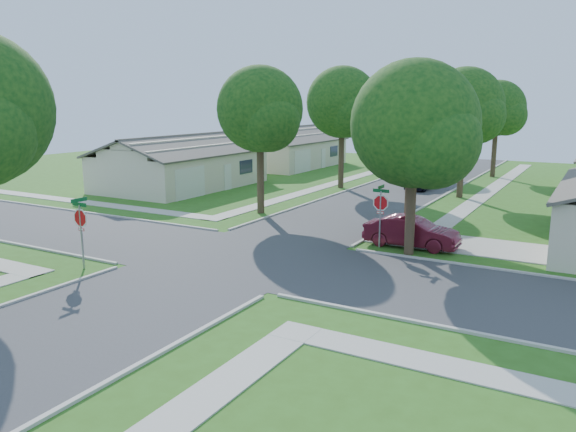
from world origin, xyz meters
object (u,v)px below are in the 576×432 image
at_px(tree_e_near, 413,124).
at_px(tree_w_mid, 343,106).
at_px(stop_sign_sw, 81,221).
at_px(tree_w_near, 261,113).
at_px(car_curb_west, 415,163).
at_px(car_driveway, 412,232).
at_px(stop_sign_ne, 381,205).
at_px(tree_e_mid, 466,110).
at_px(car_curb_east, 422,180).
at_px(house_nw_near, 182,168).
at_px(tree_e_far, 498,111).
at_px(tree_w_far, 397,115).
at_px(house_nw_far, 287,152).
at_px(tree_ne_corner, 416,130).

relative_size(tree_e_near, tree_w_mid, 0.87).
bearing_deg(stop_sign_sw, tree_w_near, 89.77).
xyz_separation_m(tree_e_near, car_curb_west, (-7.95, 26.79, -5.00)).
height_order(tree_e_near, car_curb_west, tree_e_near).
distance_m(tree_w_near, car_driveway, 12.43).
bearing_deg(car_driveway, car_curb_west, 16.27).
xyz_separation_m(stop_sign_ne, car_driveway, (1.30, 0.80, -1.30)).
height_order(tree_e_mid, car_curb_east, tree_e_mid).
xyz_separation_m(tree_w_near, house_nw_near, (-11.35, 5.99, -4.60)).
relative_size(tree_e_far, tree_w_far, 1.09).
distance_m(tree_e_near, tree_w_mid, 15.26).
bearing_deg(tree_e_far, tree_w_near, -110.60).
relative_size(tree_e_mid, car_curb_west, 2.08).
height_order(tree_w_mid, tree_w_far, tree_w_mid).
bearing_deg(car_curb_west, tree_e_near, 99.74).
relative_size(tree_e_near, car_driveway, 1.86).
bearing_deg(tree_e_far, tree_w_far, -180.00).
relative_size(tree_w_mid, house_nw_far, 0.70).
bearing_deg(tree_e_near, stop_sign_ne, -90.68).
bearing_deg(stop_sign_ne, house_nw_near, 153.54).
relative_size(tree_w_far, tree_ne_corner, 0.93).
relative_size(tree_w_mid, car_driveway, 2.15).
relative_size(tree_w_far, car_curb_west, 1.81).
height_order(stop_sign_ne, car_curb_west, stop_sign_ne).
relative_size(tree_w_near, tree_ne_corner, 1.04).
distance_m(tree_ne_corner, car_curb_east, 20.47).
xyz_separation_m(tree_e_near, car_curb_east, (-3.55, 14.39, -4.94)).
height_order(stop_sign_sw, tree_e_near, tree_e_near).
xyz_separation_m(tree_e_far, car_curb_east, (-3.55, -10.61, -5.28)).
bearing_deg(stop_sign_ne, tree_e_near, 89.32).
bearing_deg(house_nw_far, house_nw_near, -90.00).
height_order(tree_e_far, tree_ne_corner, tree_e_far).
relative_size(tree_ne_corner, car_curb_west, 1.95).
bearing_deg(tree_e_mid, stop_sign_sw, -110.20).
relative_size(tree_w_mid, tree_ne_corner, 1.10).
bearing_deg(tree_e_mid, house_nw_far, 152.09).
xyz_separation_m(house_nw_near, car_driveway, (21.99, -9.50, -0.78)).
height_order(tree_w_far, house_nw_near, tree_w_far).
bearing_deg(house_nw_far, tree_ne_corner, -51.19).
bearing_deg(house_nw_far, tree_e_far, 5.53).
relative_size(tree_e_near, car_curb_west, 1.87).
distance_m(tree_e_near, car_curb_west, 28.39).
height_order(tree_e_mid, car_driveway, tree_e_mid).
bearing_deg(tree_w_far, house_nw_near, -120.82).
bearing_deg(tree_e_mid, tree_w_near, -128.08).
bearing_deg(tree_w_mid, car_curb_west, 84.44).
xyz_separation_m(stop_sign_sw, tree_ne_corner, (11.06, 8.91, 3.56)).
bearing_deg(tree_w_far, stop_sign_sw, -90.07).
xyz_separation_m(tree_e_near, tree_e_far, (0.00, 25.00, 0.34)).
relative_size(stop_sign_sw, tree_w_far, 0.37).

